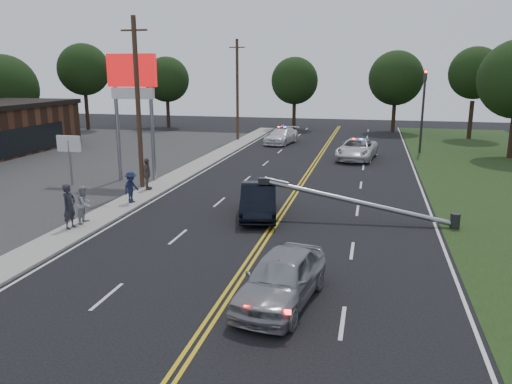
% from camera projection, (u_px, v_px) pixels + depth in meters
% --- Properties ---
extents(ground, '(120.00, 120.00, 0.00)m').
position_uv_depth(ground, '(236.00, 282.00, 16.90)').
color(ground, black).
rests_on(ground, ground).
extents(sidewalk, '(1.80, 70.00, 0.12)m').
position_uv_depth(sidewalk, '(140.00, 196.00, 28.21)').
color(sidewalk, '#9D998E').
rests_on(sidewalk, ground).
extents(centerline_yellow, '(0.36, 80.00, 0.00)m').
position_uv_depth(centerline_yellow, '(286.00, 206.00, 26.36)').
color(centerline_yellow, gold).
rests_on(centerline_yellow, ground).
extents(pylon_sign, '(3.20, 0.35, 8.00)m').
position_uv_depth(pylon_sign, '(133.00, 87.00, 31.05)').
color(pylon_sign, gray).
rests_on(pylon_sign, ground).
extents(small_sign, '(1.60, 0.14, 3.10)m').
position_uv_depth(small_sign, '(69.00, 148.00, 30.81)').
color(small_sign, gray).
rests_on(small_sign, ground).
extents(traffic_signal, '(0.28, 0.41, 7.05)m').
position_uv_depth(traffic_signal, '(423.00, 104.00, 42.43)').
color(traffic_signal, '#2D2D30').
rests_on(traffic_signal, ground).
extents(fallen_streetlight, '(9.36, 0.44, 1.91)m').
position_uv_depth(fallen_streetlight, '(367.00, 204.00, 23.32)').
color(fallen_streetlight, '#2D2D30').
rests_on(fallen_streetlight, ground).
extents(utility_pole_mid, '(1.60, 0.28, 10.00)m').
position_uv_depth(utility_pole_mid, '(138.00, 104.00, 29.09)').
color(utility_pole_mid, '#382619').
rests_on(utility_pole_mid, ground).
extents(utility_pole_far, '(1.60, 0.28, 10.00)m').
position_uv_depth(utility_pole_far, '(237.00, 90.00, 49.90)').
color(utility_pole_far, '#382619').
rests_on(utility_pole_far, ground).
extents(tree_3, '(7.38, 7.38, 8.73)m').
position_uv_depth(tree_3, '(4.00, 89.00, 54.19)').
color(tree_3, black).
rests_on(tree_3, ground).
extents(tree_4, '(6.05, 6.05, 10.13)m').
position_uv_depth(tree_4, '(84.00, 70.00, 58.99)').
color(tree_4, black).
rests_on(tree_4, ground).
extents(tree_5, '(5.53, 5.53, 8.68)m').
position_uv_depth(tree_5, '(167.00, 80.00, 61.72)').
color(tree_5, black).
rests_on(tree_5, ground).
extents(tree_6, '(5.60, 5.60, 8.59)m').
position_uv_depth(tree_6, '(295.00, 81.00, 59.81)').
color(tree_6, black).
rests_on(tree_6, ground).
extents(tree_7, '(6.18, 6.18, 9.24)m').
position_uv_depth(tree_7, '(396.00, 78.00, 56.89)').
color(tree_7, black).
rests_on(tree_7, ground).
extents(tree_8, '(5.32, 5.32, 9.40)m').
position_uv_depth(tree_8, '(475.00, 73.00, 51.04)').
color(tree_8, black).
rests_on(tree_8, ground).
extents(crashed_sedan, '(2.66, 5.07, 1.59)m').
position_uv_depth(crashed_sedan, '(258.00, 200.00, 24.40)').
color(crashed_sedan, black).
rests_on(crashed_sedan, ground).
extents(waiting_sedan, '(2.63, 4.99, 1.62)m').
position_uv_depth(waiting_sedan, '(282.00, 278.00, 15.26)').
color(waiting_sedan, '#919298').
rests_on(waiting_sedan, ground).
extents(emergency_a, '(3.43, 6.19, 1.64)m').
position_uv_depth(emergency_a, '(357.00, 149.00, 40.17)').
color(emergency_a, silver).
rests_on(emergency_a, ground).
extents(emergency_b, '(3.06, 5.59, 1.53)m').
position_uv_depth(emergency_b, '(282.00, 136.00, 48.71)').
color(emergency_b, white).
rests_on(emergency_b, ground).
extents(bystander_a, '(0.53, 0.77, 2.01)m').
position_uv_depth(bystander_a, '(69.00, 206.00, 22.12)').
color(bystander_a, '#25252C').
rests_on(bystander_a, sidewalk).
extents(bystander_b, '(0.73, 0.90, 1.75)m').
position_uv_depth(bystander_b, '(85.00, 204.00, 22.97)').
color(bystander_b, '#A1A0A5').
rests_on(bystander_b, sidewalk).
extents(bystander_c, '(0.80, 1.17, 1.67)m').
position_uv_depth(bystander_c, '(131.00, 187.00, 26.49)').
color(bystander_c, '#192140').
rests_on(bystander_c, sidewalk).
extents(bystander_d, '(0.72, 1.18, 1.87)m').
position_uv_depth(bystander_d, '(147.00, 174.00, 29.36)').
color(bystander_d, '#61514D').
rests_on(bystander_d, sidewalk).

